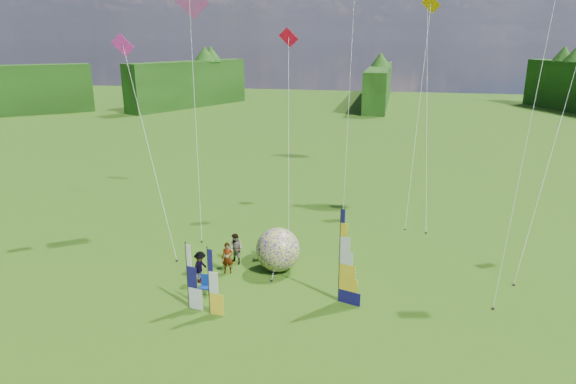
% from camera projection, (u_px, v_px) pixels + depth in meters
% --- Properties ---
extents(ground, '(220.00, 220.00, 0.00)m').
position_uv_depth(ground, '(291.00, 333.00, 23.44)').
color(ground, '#437514').
rests_on(ground, ground).
extents(treeline_ring, '(210.00, 210.00, 8.00)m').
position_uv_depth(treeline_ring, '(291.00, 253.00, 22.28)').
color(treeline_ring, '#235715').
rests_on(treeline_ring, ground).
extents(feather_banner_main, '(1.32, 0.49, 5.01)m').
position_uv_depth(feather_banner_main, '(340.00, 256.00, 25.54)').
color(feather_banner_main, '#16115B').
rests_on(feather_banner_main, ground).
extents(side_banner_left, '(0.96, 0.23, 3.43)m').
position_uv_depth(side_banner_left, '(209.00, 282.00, 24.59)').
color(side_banner_left, yellow).
rests_on(side_banner_left, ground).
extents(side_banner_far, '(1.01, 0.29, 3.44)m').
position_uv_depth(side_banner_far, '(187.00, 276.00, 25.15)').
color(side_banner_far, white).
rests_on(side_banner_far, ground).
extents(bol_inflatable, '(2.91, 2.91, 2.54)m').
position_uv_depth(bol_inflatable, '(278.00, 250.00, 29.44)').
color(bol_inflatable, '#0F0086').
rests_on(bol_inflatable, ground).
extents(spectator_a, '(0.73, 0.53, 1.83)m').
position_uv_depth(spectator_a, '(228.00, 258.00, 29.18)').
color(spectator_a, '#66594C').
rests_on(spectator_a, ground).
extents(spectator_b, '(1.02, 0.79, 1.88)m').
position_uv_depth(spectator_b, '(236.00, 249.00, 30.35)').
color(spectator_b, '#66594C').
rests_on(spectator_b, ground).
extents(spectator_c, '(0.58, 1.21, 1.79)m').
position_uv_depth(spectator_c, '(200.00, 267.00, 28.07)').
color(spectator_c, '#66594C').
rests_on(spectator_c, ground).
extents(spectator_d, '(0.96, 0.64, 1.51)m').
position_uv_depth(spectator_d, '(266.00, 246.00, 31.25)').
color(spectator_d, '#66594C').
rests_on(spectator_d, ground).
extents(camp_chair, '(0.67, 0.67, 1.05)m').
position_uv_depth(camp_chair, '(205.00, 286.00, 26.78)').
color(camp_chair, navy).
rests_on(camp_chair, ground).
extents(kite_whale, '(7.30, 16.70, 19.19)m').
position_uv_depth(kite_whale, '(428.00, 84.00, 38.51)').
color(kite_whale, black).
rests_on(kite_whale, ground).
extents(kite_rainbow_delta, '(8.83, 11.33, 17.71)m').
position_uv_depth(kite_rainbow_delta, '(195.00, 101.00, 34.08)').
color(kite_rainbow_delta, '#FF180C').
rests_on(kite_rainbow_delta, ground).
extents(kite_parafoil, '(5.76, 9.51, 17.27)m').
position_uv_depth(kite_parafoil, '(529.00, 127.00, 25.73)').
color(kite_parafoil, '#B51837').
rests_on(kite_parafoil, ground).
extents(small_kite_red, '(4.68, 10.17, 14.15)m').
position_uv_depth(small_kite_red, '(289.00, 124.00, 36.35)').
color(small_kite_red, red).
rests_on(small_kite_red, ground).
extents(small_kite_orange, '(5.05, 11.12, 16.59)m').
position_uv_depth(small_kite_orange, '(419.00, 104.00, 37.31)').
color(small_kite_orange, '#E99D00').
rests_on(small_kite_orange, ground).
extents(small_kite_yellow, '(6.95, 11.40, 14.58)m').
position_uv_depth(small_kite_yellow, '(554.00, 140.00, 29.56)').
color(small_kite_yellow, '#E6F63B').
rests_on(small_kite_yellow, ground).
extents(small_kite_pink, '(9.54, 9.68, 13.73)m').
position_uv_depth(small_kite_pink, '(148.00, 139.00, 32.14)').
color(small_kite_pink, '#CA2492').
rests_on(small_kite_pink, ground).
extents(small_kite_green, '(5.37, 11.85, 19.40)m').
position_uv_depth(small_kite_green, '(350.00, 79.00, 41.36)').
color(small_kite_green, green).
rests_on(small_kite_green, ground).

